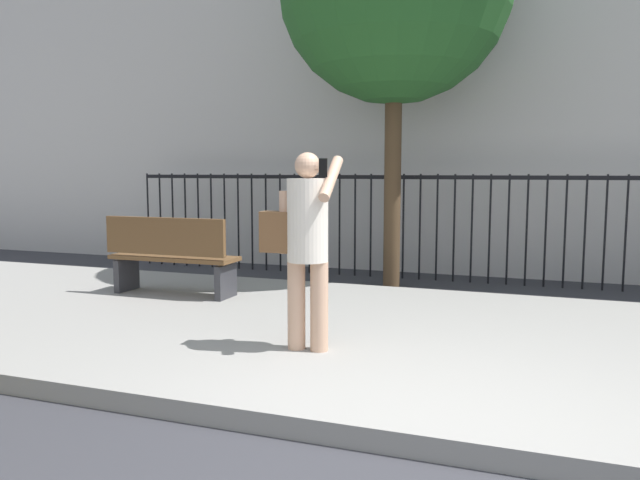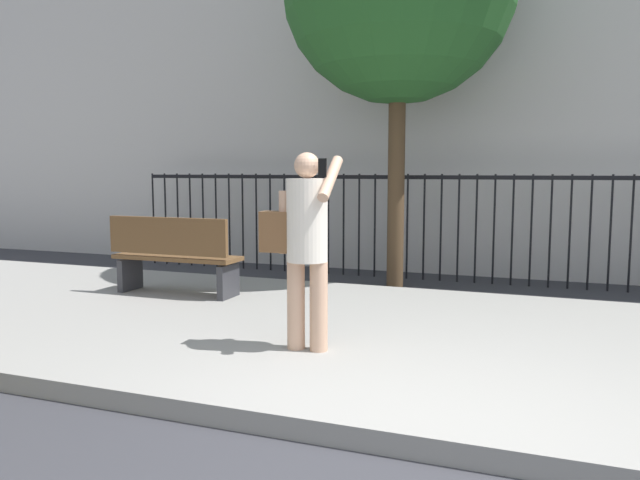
{
  "view_description": "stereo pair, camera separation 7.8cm",
  "coord_description": "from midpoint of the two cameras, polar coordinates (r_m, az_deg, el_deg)",
  "views": [
    {
      "loc": [
        0.6,
        -3.35,
        1.64
      ],
      "look_at": [
        -1.22,
        1.67,
        1.05
      ],
      "focal_mm": 34.73,
      "sensor_mm": 36.0,
      "label": 1
    },
    {
      "loc": [
        0.67,
        -3.33,
        1.64
      ],
      "look_at": [
        -1.22,
        1.67,
        1.05
      ],
      "focal_mm": 34.73,
      "sensor_mm": 36.0,
      "label": 2
    }
  ],
  "objects": [
    {
      "name": "ground_plane",
      "position": [
        3.78,
        9.52,
        -19.51
      ],
      "size": [
        60.0,
        60.0,
        0.0
      ],
      "primitive_type": "plane",
      "color": "#333338"
    },
    {
      "name": "sidewalk",
      "position": [
        5.79,
        13.85,
        -9.52
      ],
      "size": [
        28.0,
        4.4,
        0.15
      ],
      "primitive_type": "cube",
      "color": "gray",
      "rests_on": "ground"
    },
    {
      "name": "iron_fence",
      "position": [
        9.28,
        16.79,
        2.26
      ],
      "size": [
        12.03,
        0.04,
        1.6
      ],
      "color": "black",
      "rests_on": "ground"
    },
    {
      "name": "pedestrian_on_phone",
      "position": [
        5.1,
        -1.05,
        0.31
      ],
      "size": [
        0.66,
        0.48,
        1.64
      ],
      "color": "tan",
      "rests_on": "sidewalk"
    },
    {
      "name": "street_bench",
      "position": [
        7.63,
        -13.08,
        -1.26
      ],
      "size": [
        1.6,
        0.45,
        0.95
      ],
      "color": "brown",
      "rests_on": "sidewalk"
    }
  ]
}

